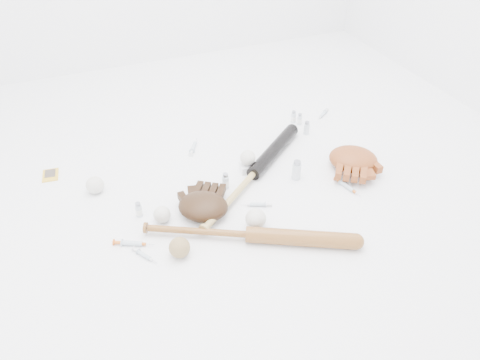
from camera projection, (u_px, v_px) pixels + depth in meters
name	position (u px, v px, depth m)	size (l,w,h in m)	color
bat_dark	(254.00, 173.00, 2.05)	(0.87, 0.06, 0.06)	black
bat_wood	(248.00, 235.00, 1.75)	(0.84, 0.06, 0.06)	brown
glove_dark	(203.00, 206.00, 1.86)	(0.24, 0.24, 0.09)	black
glove_tan	(353.00, 159.00, 2.11)	(0.26, 0.26, 0.09)	brown
trading_card	(50.00, 175.00, 2.09)	(0.07, 0.09, 0.01)	gold
pedestal	(248.00, 167.00, 2.11)	(0.07, 0.07, 0.04)	white
baseball_on_pedestal	(248.00, 158.00, 2.08)	(0.07, 0.07, 0.07)	beige
baseball_left	(162.00, 215.00, 1.84)	(0.07, 0.07, 0.07)	beige
baseball_upper	(95.00, 185.00, 1.98)	(0.07, 0.07, 0.07)	beige
baseball_mid	(256.00, 219.00, 1.81)	(0.08, 0.08, 0.08)	beige
baseball_aged	(179.00, 248.00, 1.69)	(0.08, 0.08, 0.08)	olive
syringe_0	(132.00, 243.00, 1.74)	(0.17, 0.03, 0.02)	#ADBCC6
syringe_1	(258.00, 205.00, 1.92)	(0.14, 0.02, 0.02)	#ADBCC6
syringe_2	(194.00, 147.00, 2.26)	(0.16, 0.03, 0.02)	#ADBCC6
syringe_3	(347.00, 186.00, 2.02)	(0.17, 0.03, 0.02)	#ADBCC6
syringe_4	(323.00, 114.00, 2.51)	(0.14, 0.02, 0.02)	#ADBCC6
syringe_5	(144.00, 255.00, 1.70)	(0.13, 0.02, 0.02)	#ADBCC6
vial_0	(300.00, 119.00, 2.42)	(0.02, 0.02, 0.06)	silver
vial_1	(307.00, 128.00, 2.35)	(0.03, 0.03, 0.07)	silver
vial_2	(226.00, 181.00, 2.00)	(0.03, 0.03, 0.08)	silver
vial_3	(297.00, 170.00, 2.05)	(0.04, 0.04, 0.09)	silver
vial_4	(139.00, 209.00, 1.86)	(0.03, 0.03, 0.07)	silver
vial_5	(294.00, 117.00, 2.44)	(0.03, 0.03, 0.07)	silver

